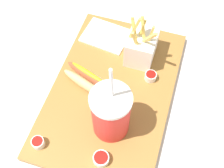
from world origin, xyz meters
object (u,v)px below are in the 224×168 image
object	(u,v)px
soda_cup	(111,113)
napkin_stack	(106,36)
fries_basket	(142,46)
ketchup_cup_1	(38,143)
ketchup_cup_2	(101,159)
ketchup_cup_3	(151,76)
hot_dog_1	(89,79)

from	to	relation	value
soda_cup	napkin_stack	xyz separation A→B (m)	(0.28, 0.10, -0.07)
napkin_stack	soda_cup	bearing A→B (deg)	-159.30
soda_cup	napkin_stack	distance (m)	0.30
fries_basket	ketchup_cup_1	distance (m)	0.37
fries_basket	ketchup_cup_2	xyz separation A→B (m)	(-0.32, 0.01, -0.04)
ketchup_cup_2	ketchup_cup_3	bearing A→B (deg)	-12.47
fries_basket	ketchup_cup_2	bearing A→B (deg)	178.09
soda_cup	hot_dog_1	bearing A→B (deg)	43.27
hot_dog_1	ketchup_cup_2	bearing A→B (deg)	-152.55
ketchup_cup_1	ketchup_cup_2	world-z (taller)	ketchup_cup_1
ketchup_cup_1	napkin_stack	xyz separation A→B (m)	(0.37, -0.05, -0.01)
fries_basket	ketchup_cup_1	bearing A→B (deg)	153.29
fries_basket	ketchup_cup_3	bearing A→B (deg)	-145.68
ketchup_cup_3	napkin_stack	world-z (taller)	ketchup_cup_3
hot_dog_1	napkin_stack	distance (m)	0.18
ketchup_cup_2	napkin_stack	distance (m)	0.38
ketchup_cup_1	ketchup_cup_3	xyz separation A→B (m)	(0.27, -0.21, -0.00)
fries_basket	ketchup_cup_2	size ratio (longest dim) A/B	4.23
hot_dog_1	ketchup_cup_1	world-z (taller)	hot_dog_1
ketchup_cup_3	napkin_stack	bearing A→B (deg)	56.81
soda_cup	ketchup_cup_1	bearing A→B (deg)	122.81
soda_cup	fries_basket	world-z (taller)	soda_cup
hot_dog_1	napkin_stack	size ratio (longest dim) A/B	1.20
ketchup_cup_2	napkin_stack	world-z (taller)	ketchup_cup_2
soda_cup	hot_dog_1	distance (m)	0.15
ketchup_cup_2	soda_cup	bearing A→B (deg)	2.66
fries_basket	hot_dog_1	size ratio (longest dim) A/B	1.02
soda_cup	hot_dog_1	size ratio (longest dim) A/B	1.54
fries_basket	napkin_stack	xyz separation A→B (m)	(0.04, 0.12, -0.04)
fries_basket	hot_dog_1	bearing A→B (deg)	140.81
ketchup_cup_3	soda_cup	bearing A→B (deg)	159.99
soda_cup	ketchup_cup_2	world-z (taller)	soda_cup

